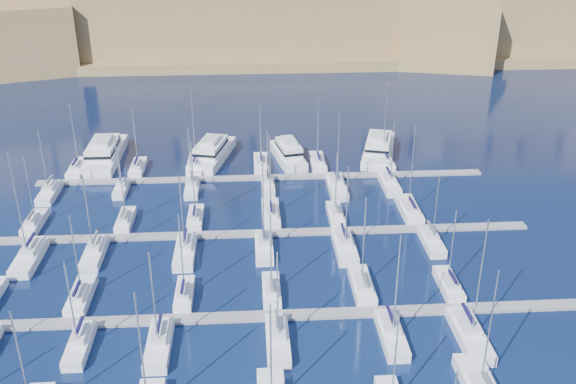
{
  "coord_description": "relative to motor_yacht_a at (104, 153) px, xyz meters",
  "views": [
    {
      "loc": [
        -2.16,
        -79.31,
        48.92
      ],
      "look_at": [
        3.22,
        6.0,
        9.16
      ],
      "focal_mm": 40.0,
      "sensor_mm": 36.0,
      "label": 1
    }
  ],
  "objects": [
    {
      "name": "sailboat_15",
      "position": [
        31.7,
        -50.21,
        -1.01
      ],
      "size": [
        2.37,
        7.9,
        12.16
      ],
      "color": "white",
      "rests_on": "ground"
    },
    {
      "name": "sailboat_45",
      "position": [
        32.42,
        -15.79,
        -1.01
      ],
      "size": [
        2.3,
        7.67,
        11.86
      ],
      "color": "white",
      "rests_on": "ground"
    },
    {
      "name": "sailboat_22",
      "position": [
        45.79,
        -60.42,
        -0.97
      ],
      "size": [
        2.69,
        8.95,
        14.98
      ],
      "color": "white",
      "rests_on": "ground"
    },
    {
      "name": "sailboat_31",
      "position": [
        5.94,
        -38.45,
        -0.98
      ],
      "size": [
        2.7,
        9.01,
        13.89
      ],
      "color": "white",
      "rests_on": "ground"
    },
    {
      "name": "fortified_city",
      "position": [
        31.35,
        112.21,
        13.01
      ],
      "size": [
        460.0,
        108.95,
        59.52
      ],
      "color": "brown",
      "rests_on": "ground"
    },
    {
      "name": "sailboat_46",
      "position": [
        44.86,
        -17.03,
        -0.96
      ],
      "size": [
        3.06,
        10.19,
        15.23
      ],
      "color": "white",
      "rests_on": "ground"
    },
    {
      "name": "sailboat_20",
      "position": [
        18.03,
        -60.54,
        -0.98
      ],
      "size": [
        2.76,
        9.2,
        13.89
      ],
      "color": "white",
      "rests_on": "ground"
    },
    {
      "name": "sailboat_32",
      "position": [
        19.31,
        -38.84,
        -0.98
      ],
      "size": [
        2.94,
        9.82,
        13.46
      ],
      "color": "white",
      "rests_on": "ground"
    },
    {
      "name": "sailboat_13",
      "position": [
        6.48,
        -49.8,
        -1.0
      ],
      "size": [
        2.62,
        8.73,
        12.65
      ],
      "color": "white",
      "rests_on": "ground"
    },
    {
      "name": "pontoon_mid_near",
      "position": [
        31.54,
        -55.05,
        -1.53
      ],
      "size": [
        84.0,
        2.0,
        0.4
      ],
      "primitive_type": "cube",
      "color": "slate",
      "rests_on": "ground"
    },
    {
      "name": "pontoon_mid_far",
      "position": [
        31.54,
        -33.05,
        -1.53
      ],
      "size": [
        84.0,
        2.0,
        0.4
      ],
      "primitive_type": "cube",
      "color": "slate",
      "rests_on": "ground"
    },
    {
      "name": "sailboat_47",
      "position": [
        54.7,
        -16.53,
        -0.99
      ],
      "size": [
        2.76,
        9.19,
        13.03
      ],
      "color": "white",
      "rests_on": "ground"
    },
    {
      "name": "sailboat_16",
      "position": [
        44.03,
        -49.7,
        -0.98
      ],
      "size": [
        2.68,
        8.93,
        13.99
      ],
      "color": "white",
      "rests_on": "ground"
    },
    {
      "name": "sailboat_17",
      "position": [
        55.87,
        -50.16,
        -1.01
      ],
      "size": [
        2.4,
        8.0,
        12.0
      ],
      "color": "white",
      "rests_on": "ground"
    },
    {
      "name": "sailboat_37",
      "position": [
        7.45,
        -5.94,
        -1.0
      ],
      "size": [
        2.53,
        8.44,
        12.97
      ],
      "color": "white",
      "rests_on": "ground"
    },
    {
      "name": "sailboat_27",
      "position": [
        32.51,
        -27.4,
        -0.97
      ],
      "size": [
        2.86,
        9.53,
        14.75
      ],
      "color": "white",
      "rests_on": "ground"
    },
    {
      "name": "sailboat_25",
      "position": [
        8.73,
        -28.17,
        -1.0
      ],
      "size": [
        2.39,
        7.97,
        12.41
      ],
      "color": "white",
      "rests_on": "ground"
    },
    {
      "name": "motor_yacht_b",
      "position": [
        21.61,
        -1.05,
        0.0
      ],
      "size": [
        9.4,
        18.44,
        5.25
      ],
      "color": "white",
      "rests_on": "ground"
    },
    {
      "name": "sailboat_42",
      "position": [
        -6.55,
        -16.4,
        -0.99
      ],
      "size": [
        2.68,
        8.92,
        12.83
      ],
      "color": "white",
      "rests_on": "ground"
    },
    {
      "name": "sailboat_30",
      "position": [
        -3.34,
        -39.05,
        -0.94
      ],
      "size": [
        3.07,
        10.25,
        17.55
      ],
      "color": "white",
      "rests_on": "ground"
    },
    {
      "name": "sailboat_43",
      "position": [
        5.95,
        -15.52,
        -1.02
      ],
      "size": [
        2.14,
        7.12,
        11.29
      ],
      "color": "white",
      "rests_on": "ground"
    },
    {
      "name": "sailboat_29",
      "position": [
        55.84,
        -27.3,
        -0.96
      ],
      "size": [
        2.92,
        9.74,
        15.7
      ],
      "color": "white",
      "rests_on": "ground"
    },
    {
      "name": "motor_yacht_d",
      "position": [
        55.69,
        -0.78,
        0.0
      ],
      "size": [
        10.2,
        19.04,
        5.25
      ],
      "color": "white",
      "rests_on": "ground"
    },
    {
      "name": "sailboat_28",
      "position": [
        43.21,
        -28.22,
        -1.01
      ],
      "size": [
        2.36,
        7.88,
        11.73
      ],
      "color": "white",
      "rests_on": "ground"
    },
    {
      "name": "sailboat_26",
      "position": [
        20.09,
        -28.12,
        -0.99
      ],
      "size": [
        2.42,
        8.08,
        14.19
      ],
      "color": "white",
      "rests_on": "ground"
    },
    {
      "name": "sailboat_24",
      "position": [
        -5.82,
        -28.15,
        -1.01
      ],
      "size": [
        2.41,
        8.02,
        12.34
      ],
      "color": "white",
      "rests_on": "ground"
    },
    {
      "name": "sailboat_33",
      "position": [
        31.05,
        -38.36,
        -0.98
      ],
      "size": [
        2.65,
        8.83,
        14.97
      ],
      "color": "white",
      "rests_on": "ground"
    },
    {
      "name": "motor_yacht_c",
      "position": [
        36.97,
        -2.52,
        0.0
      ],
      "size": [
        7.07,
        15.2,
        5.25
      ],
      "color": "white",
      "rests_on": "ground"
    },
    {
      "name": "sailboat_21",
      "position": [
        32.04,
        -60.51,
        -0.99
      ],
      "size": [
        2.74,
        9.14,
        13.35
      ],
      "color": "white",
      "rests_on": "ground"
    },
    {
      "name": "sailboat_44",
      "position": [
        18.69,
        -15.96,
        -1.0
      ],
      "size": [
        2.41,
        8.03,
        12.6
      ],
      "color": "white",
      "rests_on": "ground"
    },
    {
      "name": "sailboat_36",
      "position": [
        -4.08,
        -5.57,
        -0.98
      ],
      "size": [
        2.76,
        9.19,
        13.78
      ],
      "color": "white",
      "rests_on": "ground"
    },
    {
      "name": "pontoon_far",
      "position": [
        31.54,
        -11.05,
        -1.53
      ],
      "size": [
        84.0,
        2.0,
        0.4
      ],
      "primitive_type": "cube",
      "color": "slate",
      "rests_on": "ground"
    },
    {
      "name": "sailboat_35",
      "position": [
        56.71,
        -38.12,
        -1.0
      ],
      "size": [
        2.51,
        8.35,
        12.22
      ],
      "color": "white",
      "rests_on": "ground"
    },
    {
      "name": "sailboat_19",
      "position": [
        8.64,
        -59.99,
        -1.0
      ],
      "size": [
        2.42,
        8.08,
        12.6
      ],
      "color": "white",
      "rests_on": "ground"
    },
    {
      "name": "sailboat_23",
      "position": [
        55.19,
        -61.04,
        -0.95
      ],
      "size": [
        3.07,
        10.22,
        16.99
      ],
      "color": "white",
      "rests_on": "ground"
    },
    {
      "name": "motor_yacht_a",
      "position": [
        0.0,
        0.0,
        0.0
      ],
      "size": [
        5.98,
        19.89,
        5.25
      ],
      "color": "white",
      "rests_on": "ground"
    },
    {
      "name": "sailboat_41",
      "position": [
        55.83,
        -5.12,
        -0.95
      ],
      "size": [
        3.04,
        10.12,
        16.89
      ],
      "color": "white",
      "rests_on": "ground"
    },
    {
      "name": "sailboat_34",
      "position": [
        43.17,
        -38.88,
        -0.97
      ],
      "size": [
        2.97,
        9.89,
        14.26
      ],
      "color": "white",
      "rests_on": "ground"
    },
    {
      "name": "sailboat_40",
      "position": [
        42.63,
        -5.51,
        -0.98
      ],
      "size": [
        2.79,
        9.31,
        13.98
      ],
      "color": "white",
      "rests_on": "ground"
    },
    {
      "name": "sailboat_38",
      "position": [
        18.55,
        -5.21,
        -0.96
      ],
      "size": [
        2.98,
        9.92,
        15.94
      ],
      "color": "white",
      "rests_on": "ground"
    },
    {
      "name": "ground",
      "position": [
        31.54,
        -43.05,
        -1.73
      ],
      "size": [
        600.0,
        600.0,
        0.0
      ],
      "primitive_type": "plane",
      "color": "black",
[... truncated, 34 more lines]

